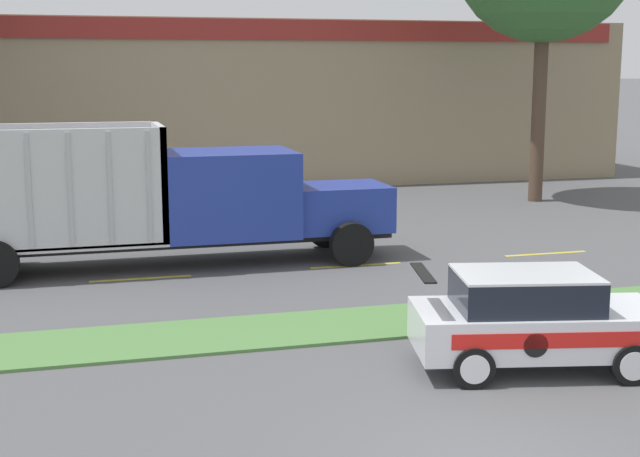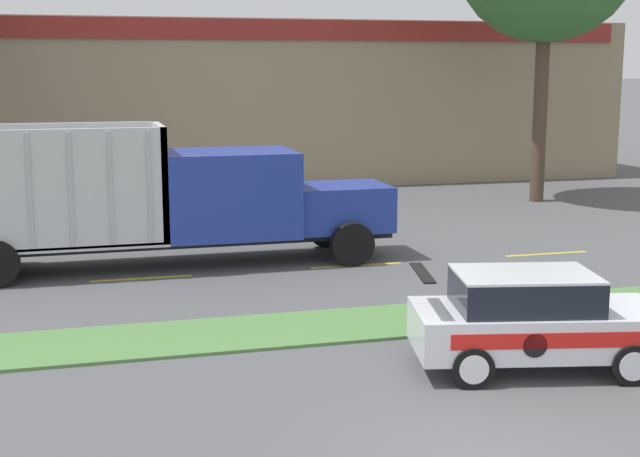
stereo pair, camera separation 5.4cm
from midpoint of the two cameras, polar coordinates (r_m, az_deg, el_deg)
grass_verge at (r=17.49m, az=1.63°, el=-6.18°), size 120.00×2.17×0.06m
centre_line_4 at (r=21.74m, az=-11.47°, el=-3.16°), size 2.40×0.14×0.01m
centre_line_5 at (r=22.72m, az=2.25°, el=-2.37°), size 2.40×0.14×0.01m
centre_line_6 at (r=24.87m, az=14.19°, el=-1.57°), size 2.40×0.14×0.01m
dump_truck_lead at (r=22.73m, az=-9.49°, el=1.56°), size 13.08×2.76×3.59m
rally_car at (r=15.31m, az=13.45°, el=-5.66°), size 4.40×2.60×1.69m
store_building_backdrop at (r=42.33m, az=-3.69°, el=8.23°), size 30.19×12.10×6.87m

